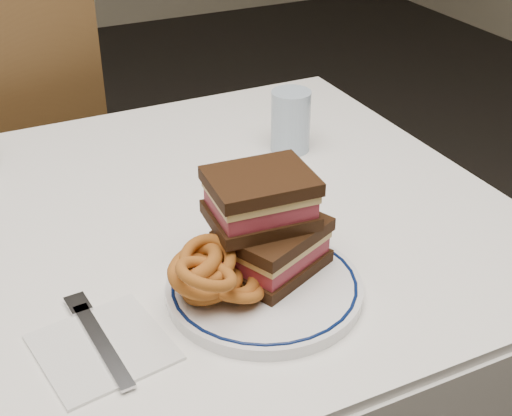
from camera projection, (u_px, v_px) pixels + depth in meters
name	position (u px, v px, depth m)	size (l,w,h in m)	color
dining_table	(96.00, 299.00, 1.07)	(1.27, 0.87, 0.75)	white
chair_far	(0.00, 174.00, 1.67)	(0.54, 0.54, 0.96)	#482D17
main_plate	(264.00, 288.00, 0.91)	(0.25, 0.25, 0.02)	white
reuben_sandwich	(267.00, 223.00, 0.90)	(0.16, 0.15, 0.13)	black
onion_rings_main	(212.00, 275.00, 0.86)	(0.13, 0.12, 0.10)	brown
ketchup_ramekin	(237.00, 245.00, 0.94)	(0.06, 0.06, 0.03)	silver
water_glass	(291.00, 121.00, 1.24)	(0.07, 0.07, 0.11)	#A7BFD7
napkin_fork	(102.00, 345.00, 0.82)	(0.16, 0.19, 0.01)	white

